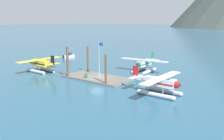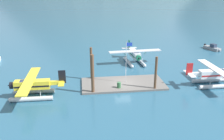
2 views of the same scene
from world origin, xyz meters
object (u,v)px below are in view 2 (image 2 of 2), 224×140
Objects in this scene: seaplane_silver_bow_right at (135,56)px; seaplane_white_stbd_aft at (214,76)px; fuel_drum at (119,85)px; flagpole at (127,58)px; boat_grey_open_east at (213,48)px; seaplane_yellow_port_aft at (32,87)px.

seaplane_silver_bow_right is 16.03m from seaplane_white_stbd_aft.
flagpole is at bearing 53.20° from fuel_drum.
seaplane_silver_bow_right is at bearing 128.31° from seaplane_white_stbd_aft.
boat_grey_open_east is at bearing 20.46° from seaplane_silver_bow_right.
flagpole is 0.63× the size of seaplane_silver_bow_right.
seaplane_silver_bow_right is (3.55, 10.27, -2.81)m from flagpole.
seaplane_white_stbd_aft is 23.25m from boat_grey_open_east.
fuel_drum is 0.08× the size of seaplane_yellow_port_aft.
seaplane_yellow_port_aft reaches higher than boat_grey_open_east.
seaplane_white_stbd_aft is at bearing -1.10° from fuel_drum.
seaplane_white_stbd_aft is at bearing 1.53° from seaplane_yellow_port_aft.
flagpole reaches higher than boat_grey_open_east.
seaplane_silver_bow_right is (5.06, 12.29, 0.84)m from fuel_drum.
boat_grey_open_east is (21.01, 7.84, -1.09)m from seaplane_silver_bow_right.
fuel_drum is 0.08× the size of seaplane_white_stbd_aft.
seaplane_silver_bow_right reaches higher than boat_grey_open_east.
seaplane_silver_bow_right is 21.98m from seaplane_yellow_port_aft.
seaplane_white_stbd_aft is at bearing -9.71° from flagpole.
flagpole is 13.96m from seaplane_white_stbd_aft.
flagpole is at bearing -109.06° from seaplane_silver_bow_right.
seaplane_silver_bow_right is at bearing -159.54° from boat_grey_open_east.
flagpole is at bearing 170.29° from seaplane_white_stbd_aft.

